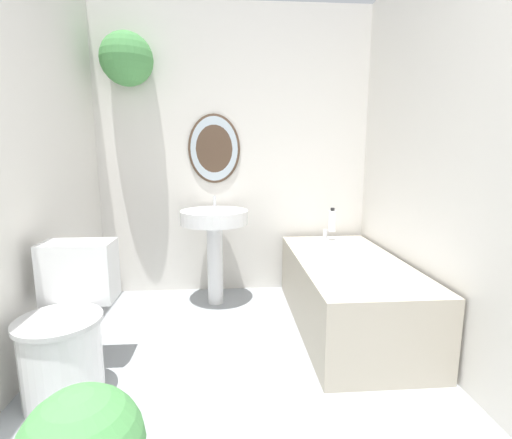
% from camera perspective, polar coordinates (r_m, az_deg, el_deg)
% --- Properties ---
extents(wall_back, '(2.39, 0.40, 2.40)m').
position_cam_1_polar(wall_back, '(3.20, -5.84, 12.14)').
color(wall_back, silver).
rests_on(wall_back, ground_plane).
extents(wall_right, '(0.06, 2.96, 2.40)m').
position_cam_1_polar(wall_right, '(2.15, 30.70, 8.76)').
color(wall_right, silver).
rests_on(wall_right, ground_plane).
extents(toilet, '(0.40, 0.59, 0.73)m').
position_cam_1_polar(toilet, '(2.17, -26.98, -14.91)').
color(toilet, white).
rests_on(toilet, ground_plane).
extents(pedestal_sink, '(0.53, 0.53, 0.86)m').
position_cam_1_polar(pedestal_sink, '(2.95, -6.41, -1.50)').
color(pedestal_sink, white).
rests_on(pedestal_sink, ground_plane).
extents(bathtub, '(0.70, 1.48, 0.56)m').
position_cam_1_polar(bathtub, '(2.71, 13.90, -10.62)').
color(bathtub, '#B2A893').
rests_on(bathtub, ground_plane).
extents(shampoo_bottle, '(0.06, 0.06, 0.20)m').
position_cam_1_polar(shampoo_bottle, '(3.13, 11.64, -0.16)').
color(shampoo_bottle, white).
rests_on(shampoo_bottle, bathtub).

